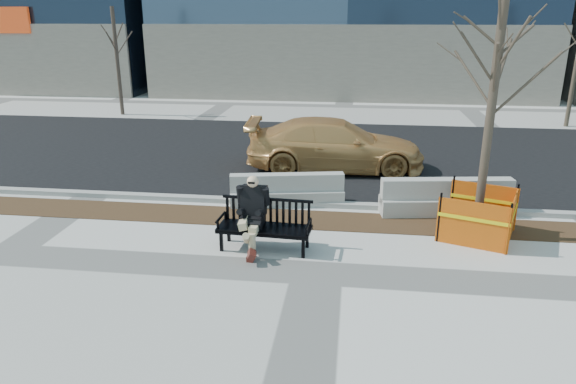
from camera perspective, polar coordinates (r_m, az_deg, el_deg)
name	(u,v)px	position (r m, az deg, el deg)	size (l,w,h in m)	color
ground	(317,273)	(9.84, 3.16, -8.75)	(120.00, 120.00, 0.00)	beige
mulch_strip	(325,221)	(12.19, 4.07, -3.11)	(40.00, 1.20, 0.02)	#47301C
asphalt_street	(336,153)	(18.09, 5.24, 4.18)	(60.00, 10.40, 0.01)	black
curb	(328,204)	(13.06, 4.33, -1.34)	(60.00, 0.25, 0.12)	#9E9B93
bench	(265,249)	(10.76, -2.53, -6.20)	(1.92, 0.69, 1.02)	black
seated_man	(253,247)	(10.87, -3.83, -5.96)	(0.65, 1.08, 1.52)	black
tree_fence	(475,236)	(12.06, 19.65, -4.50)	(2.15, 2.15, 5.38)	orange
sedan	(334,169)	(16.24, 5.04, 2.47)	(2.17, 5.33, 1.55)	tan
jersey_barrier_left	(287,204)	(13.19, -0.10, -1.36)	(2.81, 0.56, 0.81)	#A5A29A
jersey_barrier_right	(444,214)	(13.12, 16.60, -2.29)	(3.09, 0.62, 0.89)	#A6A39B
far_tree_left	(123,114)	(26.43, -17.48, 8.03)	(1.94, 1.94, 5.24)	#4C3C31
far_tree_right	(566,126)	(25.42, 27.90, 6.32)	(2.00, 2.00, 5.40)	#4C4031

